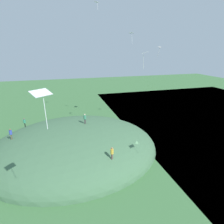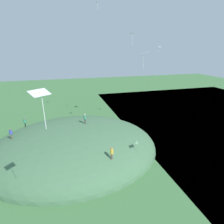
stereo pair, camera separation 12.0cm
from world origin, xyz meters
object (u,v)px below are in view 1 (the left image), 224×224
Objects in this scene: person_watching_kites at (85,118)px; kite_2 at (41,95)px; person_on_hilltop at (11,133)px; kite_5 at (145,53)px; kite_3 at (159,48)px; kite_8 at (131,33)px; person_with_child at (112,152)px; person_near_shore at (24,122)px; kite_6 at (97,2)px.

person_watching_kites is 0.80× the size of kite_2.
kite_5 reaches higher than person_on_hilltop.
kite_8 is at bearing -18.39° from kite_3.
person_with_child is 13.96m from kite_2.
person_near_shore is 0.95× the size of person_on_hilltop.
person_near_shore is at bearing 2.08° from kite_8.
kite_3 is 13.32m from kite_6.
person_on_hilltop reaches higher than person_with_child.
person_on_hilltop is at bearing -6.13° from kite_5.
kite_6 reaches higher than person_with_child.
person_watching_kites is at bearing -18.16° from kite_5.
kite_6 reaches higher than kite_3.
person_on_hilltop is (12.69, -8.02, 0.49)m from person_with_child.
kite_2 is at bearing -151.76° from person_with_child.
person_on_hilltop is (0.94, 5.10, 0.41)m from person_near_shore.
person_near_shore is 23.95m from kite_8.
kite_5 is at bearing -131.75° from kite_2.
kite_3 is at bearing 158.76° from kite_6.
kite_3 is (-12.28, -12.23, 11.92)m from person_with_child.
kite_2 reaches higher than person_on_hilltop.
person_with_child is 21.03m from kite_3.
kite_2 reaches higher than person_near_shore.
kite_3 reaches higher than person_watching_kites.
kite_3 is (-24.02, 0.89, 11.84)m from person_near_shore.
kite_8 is (-5.59, 2.44, -4.90)m from kite_6.
kite_3 is 0.90× the size of kite_8.
kite_8 is at bearing 36.70° from person_with_child.
person_with_child is at bearing 61.55° from kite_8.
kite_8 is at bearing -85.92° from person_near_shore.
person_watching_kites is at bearing 13.70° from kite_3.
person_on_hilltop is 0.80× the size of kite_2.
person_near_shore is at bearing 173.31° from person_on_hilltop.
kite_2 is 27.70m from kite_3.
kite_8 is at bearing 109.79° from person_on_hilltop.
kite_5 is at bearing 82.74° from kite_8.
kite_5 is 1.24× the size of kite_8.
person_on_hilltop is 0.69× the size of kite_5.
kite_3 reaches higher than person_on_hilltop.
person_on_hilltop is at bearing 122.86° from person_with_child.
kite_6 is (-3.91, -7.52, 17.84)m from person_watching_kites.
kite_8 is (-20.18, -5.80, 13.85)m from person_on_hilltop.
person_on_hilltop is at bearing 11.65° from person_watching_kites.
person_with_child is at bearing 44.88° from kite_3.
kite_2 is 1.08× the size of kite_8.
person_near_shore is 5.20m from person_on_hilltop.
kite_2 is at bearing 83.90° from person_watching_kites.
kite_6 is (-1.90, -16.26, 19.24)m from person_with_child.
kite_6 is (-8.10, -24.52, 9.84)m from kite_2.
person_watching_kites is 0.86× the size of kite_8.
kite_2 is at bearing 71.72° from kite_6.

